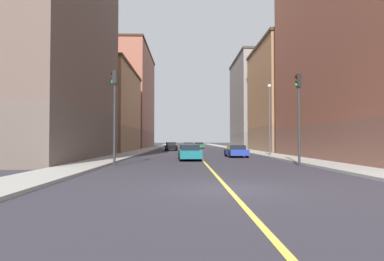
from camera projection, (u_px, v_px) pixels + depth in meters
ground_plane at (228, 189)px, 11.79m from camera, size 400.00×400.00×0.00m
sidewalk_left at (237, 149)px, 60.94m from camera, size 2.75×168.00×0.15m
sidewalk_right at (149, 149)px, 60.58m from camera, size 2.75×168.00×0.15m
lane_center_stripe at (193, 149)px, 60.76m from camera, size 0.16×154.00×0.01m
building_left_near at (377, 25)px, 28.98m from camera, size 11.84×23.37×23.38m
building_left_mid at (296, 98)px, 50.02m from camera, size 11.84×16.40×15.93m
building_left_far at (263, 103)px, 71.11m from camera, size 11.84×19.19×19.09m
building_right_corner at (30, 36)px, 29.34m from camera, size 11.84×20.08×21.75m
building_right_midblock at (94, 110)px, 50.22m from camera, size 11.84×18.60×12.54m
building_right_distant at (123, 99)px, 74.21m from camera, size 11.84×24.96×21.52m
traffic_light_left_near at (299, 106)px, 22.68m from camera, size 0.40×0.32×6.21m
traffic_light_right_near at (114, 105)px, 22.40m from camera, size 0.40×0.32×6.38m
street_lamp_left_near at (270, 112)px, 34.41m from camera, size 0.36×0.36×7.32m
car_yellow at (188, 147)px, 55.31m from camera, size 1.83×4.03×1.32m
car_blue at (236, 151)px, 33.90m from camera, size 1.99×4.45×1.21m
car_white at (188, 149)px, 40.33m from camera, size 1.95×4.24×1.30m
car_orange at (173, 145)px, 68.91m from camera, size 1.82×4.36×1.30m
car_green at (199, 145)px, 69.03m from camera, size 1.99×4.21×1.24m
car_black at (171, 147)px, 53.92m from camera, size 1.92×4.11×1.37m
car_teal at (189, 152)px, 28.58m from camera, size 2.01×4.60×1.33m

